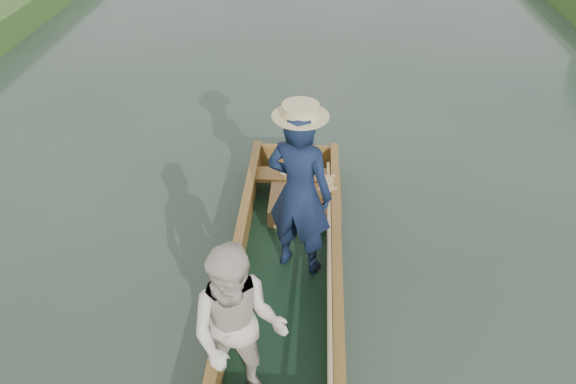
{
  "coord_description": "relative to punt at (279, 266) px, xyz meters",
  "views": [
    {
      "loc": [
        0.26,
        -3.98,
        4.15
      ],
      "look_at": [
        0.0,
        0.6,
        0.95
      ],
      "focal_mm": 35.0,
      "sensor_mm": 36.0,
      "label": 1
    }
  ],
  "objects": [
    {
      "name": "ground",
      "position": [
        0.04,
        0.11,
        -0.6
      ],
      "size": [
        120.0,
        120.0,
        0.0
      ],
      "primitive_type": "plane",
      "color": "#283D30",
      "rests_on": "ground"
    },
    {
      "name": "punt",
      "position": [
        0.0,
        0.0,
        0.0
      ],
      "size": [
        1.25,
        5.0,
        1.94
      ],
      "color": "black",
      "rests_on": "ground"
    }
  ]
}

